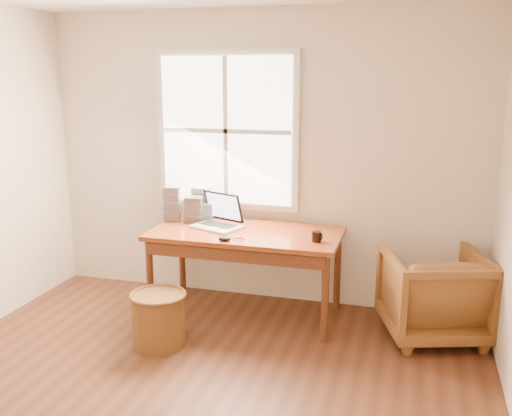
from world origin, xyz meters
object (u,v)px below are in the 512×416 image
Objects in this scene: armchair at (434,294)px; desk at (246,234)px; wicker_stool at (159,320)px; coffee_mug at (316,236)px; cd_stack_a at (202,203)px; laptop at (217,212)px.

desk is at bearing -17.55° from armchair.
coffee_mug is at bearing 28.33° from wicker_stool.
coffee_mug is (0.63, -0.14, 0.06)m from desk.
coffee_mug is 0.29× the size of cd_stack_a.
desk reaches higher than wicker_stool.
coffee_mug is at bearing 11.17° from laptop.
cd_stack_a is at bearing -26.50° from armchair.
laptop is 1.37× the size of cd_stack_a.
coffee_mug reaches higher than desk.
wicker_stool is at bearing 2.33° from armchair.
coffee_mug is (-0.92, -0.14, 0.44)m from armchair.
desk is 0.64m from cd_stack_a.
armchair is at bearing 0.00° from desk.
armchair is (1.55, 0.00, -0.38)m from desk.
laptop is 0.39m from cd_stack_a.
desk is 0.64m from coffee_mug.
armchair is at bearing 1.20° from coffee_mug.
laptop is 4.74× the size of coffee_mug.
desk is 3.93× the size of wicker_stool.
wicker_stool is (-2.03, -0.73, -0.15)m from armchair.
cd_stack_a reaches higher than laptop.
wicker_stool is 1.39m from coffee_mug.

